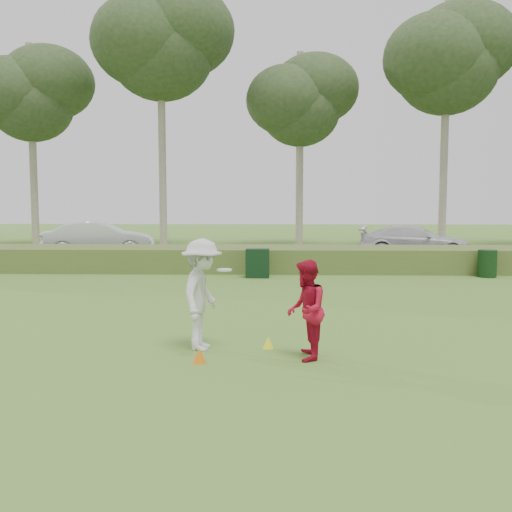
{
  "coord_description": "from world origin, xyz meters",
  "views": [
    {
      "loc": [
        0.43,
        -10.14,
        2.62
      ],
      "look_at": [
        0.0,
        4.0,
        1.3
      ],
      "focal_mm": 40.0,
      "sensor_mm": 36.0,
      "label": 1
    }
  ],
  "objects_px": {
    "cone_orange": "(199,355)",
    "cone_yellow": "(268,342)",
    "car_right": "(414,241)",
    "trash_bin": "(487,264)",
    "car_mid": "(99,239)",
    "utility_cabinet": "(258,263)",
    "player_white": "(202,294)",
    "player_red": "(306,310)"
  },
  "relations": [
    {
      "from": "trash_bin",
      "to": "car_mid",
      "type": "xyz_separation_m",
      "value": [
        -15.86,
        6.57,
        0.42
      ]
    },
    {
      "from": "utility_cabinet",
      "to": "car_mid",
      "type": "relative_size",
      "value": 0.2
    },
    {
      "from": "player_white",
      "to": "car_mid",
      "type": "bearing_deg",
      "value": 31.38
    },
    {
      "from": "cone_orange",
      "to": "utility_cabinet",
      "type": "bearing_deg",
      "value": 86.47
    },
    {
      "from": "player_white",
      "to": "car_right",
      "type": "distance_m",
      "value": 18.76
    },
    {
      "from": "player_red",
      "to": "cone_yellow",
      "type": "distance_m",
      "value": 1.19
    },
    {
      "from": "player_red",
      "to": "car_mid",
      "type": "bearing_deg",
      "value": -148.8
    },
    {
      "from": "cone_orange",
      "to": "cone_yellow",
      "type": "distance_m",
      "value": 1.49
    },
    {
      "from": "utility_cabinet",
      "to": "car_right",
      "type": "distance_m",
      "value": 10.13
    },
    {
      "from": "cone_orange",
      "to": "cone_yellow",
      "type": "relative_size",
      "value": 1.14
    },
    {
      "from": "trash_bin",
      "to": "car_right",
      "type": "xyz_separation_m",
      "value": [
        -0.92,
        6.75,
        0.33
      ]
    },
    {
      "from": "cone_yellow",
      "to": "utility_cabinet",
      "type": "distance_m",
      "value": 9.81
    },
    {
      "from": "player_red",
      "to": "car_mid",
      "type": "height_order",
      "value": "car_mid"
    },
    {
      "from": "car_right",
      "to": "cone_yellow",
      "type": "bearing_deg",
      "value": 169.48
    },
    {
      "from": "cone_yellow",
      "to": "trash_bin",
      "type": "relative_size",
      "value": 0.22
    },
    {
      "from": "car_right",
      "to": "trash_bin",
      "type": "bearing_deg",
      "value": -161.02
    },
    {
      "from": "car_right",
      "to": "cone_orange",
      "type": "bearing_deg",
      "value": 167.46
    },
    {
      "from": "player_red",
      "to": "cone_yellow",
      "type": "bearing_deg",
      "value": -133.6
    },
    {
      "from": "car_right",
      "to": "car_mid",
      "type": "bearing_deg",
      "value": 101.88
    },
    {
      "from": "cone_orange",
      "to": "trash_bin",
      "type": "xyz_separation_m",
      "value": [
        8.79,
        11.14,
        0.36
      ]
    },
    {
      "from": "trash_bin",
      "to": "cone_orange",
      "type": "bearing_deg",
      "value": -128.27
    },
    {
      "from": "cone_orange",
      "to": "car_mid",
      "type": "bearing_deg",
      "value": 111.78
    },
    {
      "from": "player_red",
      "to": "utility_cabinet",
      "type": "distance_m",
      "value": 10.55
    },
    {
      "from": "player_red",
      "to": "utility_cabinet",
      "type": "height_order",
      "value": "player_red"
    },
    {
      "from": "cone_orange",
      "to": "cone_yellow",
      "type": "height_order",
      "value": "cone_orange"
    },
    {
      "from": "player_white",
      "to": "cone_orange",
      "type": "xyz_separation_m",
      "value": [
        0.05,
        -0.88,
        -0.87
      ]
    },
    {
      "from": "utility_cabinet",
      "to": "car_right",
      "type": "relative_size",
      "value": 0.2
    },
    {
      "from": "cone_yellow",
      "to": "car_mid",
      "type": "height_order",
      "value": "car_mid"
    },
    {
      "from": "player_white",
      "to": "cone_orange",
      "type": "relative_size",
      "value": 8.04
    },
    {
      "from": "cone_orange",
      "to": "cone_yellow",
      "type": "xyz_separation_m",
      "value": [
        1.13,
        0.98,
        -0.02
      ]
    },
    {
      "from": "cone_yellow",
      "to": "car_mid",
      "type": "relative_size",
      "value": 0.04
    },
    {
      "from": "car_mid",
      "to": "car_right",
      "type": "distance_m",
      "value": 14.94
    },
    {
      "from": "player_white",
      "to": "utility_cabinet",
      "type": "height_order",
      "value": "player_white"
    },
    {
      "from": "trash_bin",
      "to": "player_red",
      "type": "bearing_deg",
      "value": -122.89
    },
    {
      "from": "player_white",
      "to": "player_red",
      "type": "xyz_separation_m",
      "value": [
        1.82,
        -0.6,
        -0.16
      ]
    },
    {
      "from": "cone_orange",
      "to": "car_right",
      "type": "distance_m",
      "value": 19.55
    },
    {
      "from": "player_white",
      "to": "utility_cabinet",
      "type": "relative_size",
      "value": 1.96
    },
    {
      "from": "utility_cabinet",
      "to": "trash_bin",
      "type": "height_order",
      "value": "utility_cabinet"
    },
    {
      "from": "cone_yellow",
      "to": "car_right",
      "type": "height_order",
      "value": "car_right"
    },
    {
      "from": "player_white",
      "to": "trash_bin",
      "type": "relative_size",
      "value": 2.06
    },
    {
      "from": "player_white",
      "to": "trash_bin",
      "type": "xyz_separation_m",
      "value": [
        8.84,
        10.26,
        -0.51
      ]
    },
    {
      "from": "player_white",
      "to": "player_red",
      "type": "height_order",
      "value": "player_white"
    }
  ]
}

